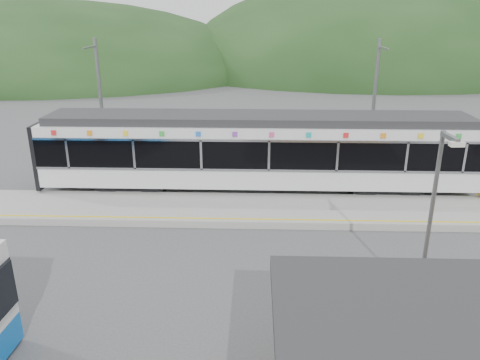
{
  "coord_description": "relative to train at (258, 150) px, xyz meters",
  "views": [
    {
      "loc": [
        1.05,
        -15.25,
        8.15
      ],
      "look_at": [
        0.47,
        1.0,
        2.33
      ],
      "focal_mm": 35.0,
      "sensor_mm": 36.0,
      "label": 1
    }
  ],
  "objects": [
    {
      "name": "ground",
      "position": [
        -1.14,
        -6.0,
        -2.06
      ],
      "size": [
        120.0,
        120.0,
        0.0
      ],
      "primitive_type": "plane",
      "color": "#4C4C4F",
      "rests_on": "ground"
    },
    {
      "name": "hills",
      "position": [
        5.05,
        -0.71,
        -2.06
      ],
      "size": [
        146.0,
        149.0,
        26.0
      ],
      "color": "#1E3D19",
      "rests_on": "ground"
    },
    {
      "name": "platform",
      "position": [
        -1.14,
        -2.7,
        -1.91
      ],
      "size": [
        26.0,
        3.2,
        0.3
      ],
      "primitive_type": "cube",
      "color": "#9E9E99",
      "rests_on": "ground"
    },
    {
      "name": "yellow_line",
      "position": [
        -1.14,
        -4.0,
        -1.76
      ],
      "size": [
        26.0,
        0.1,
        0.01
      ],
      "primitive_type": "cube",
      "color": "yellow",
      "rests_on": "platform"
    },
    {
      "name": "train",
      "position": [
        0.0,
        0.0,
        0.0
      ],
      "size": [
        20.44,
        3.01,
        3.74
      ],
      "color": "black",
      "rests_on": "ground"
    },
    {
      "name": "catenary_mast_west",
      "position": [
        -8.14,
        2.56,
        1.58
      ],
      "size": [
        0.18,
        1.8,
        7.0
      ],
      "color": "slate",
      "rests_on": "ground"
    },
    {
      "name": "catenary_mast_east",
      "position": [
        5.86,
        2.56,
        1.58
      ],
      "size": [
        0.18,
        1.8,
        7.0
      ],
      "color": "slate",
      "rests_on": "ground"
    },
    {
      "name": "lamp_post",
      "position": [
        4.83,
        -9.19,
        1.09
      ],
      "size": [
        0.36,
        0.95,
        5.24
      ],
      "rotation": [
        0.0,
        0.0,
        0.07
      ],
      "color": "slate",
      "rests_on": "ground"
    }
  ]
}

